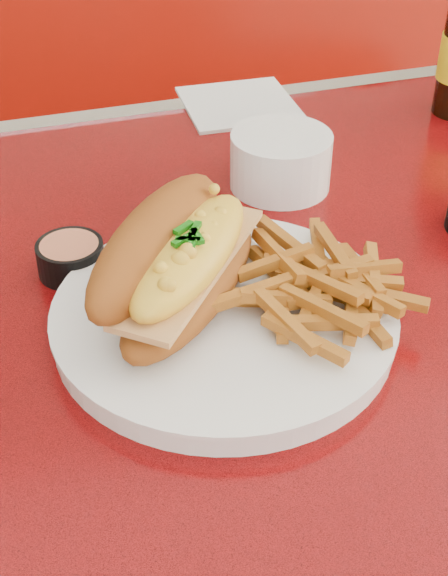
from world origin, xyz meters
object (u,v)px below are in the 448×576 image
object	(u,v)px
dinner_plate	(224,318)
diner_table	(412,402)
gravy_ramekin	(281,159)
booth_bench_far	(196,241)
mac_hoagie	(178,260)
fork	(302,290)
sauce_cup_left	(71,257)

from	to	relation	value
dinner_plate	diner_table	bearing A→B (deg)	5.25
dinner_plate	gravy_ramekin	world-z (taller)	gravy_ramekin
booth_bench_far	gravy_ramekin	bearing A→B (deg)	-97.22
mac_hoagie	gravy_ramekin	distance (m)	0.23
mac_hoagie	gravy_ramekin	xyz separation A→B (m)	(0.15, 0.18, -0.03)
fork	mac_hoagie	bearing A→B (deg)	84.14
diner_table	dinner_plate	size ratio (longest dim) A/B	4.18
mac_hoagie	fork	world-z (taller)	mac_hoagie
gravy_ramekin	sauce_cup_left	world-z (taller)	gravy_ramekin
sauce_cup_left	dinner_plate	bearing A→B (deg)	-47.64
dinner_plate	sauce_cup_left	distance (m)	0.15
booth_bench_far	gravy_ramekin	distance (m)	0.82
diner_table	mac_hoagie	xyz separation A→B (m)	(-0.23, 0.01, 0.22)
sauce_cup_left	diner_table	bearing A→B (deg)	-17.14
mac_hoagie	fork	size ratio (longest dim) A/B	1.47
gravy_ramekin	sauce_cup_left	size ratio (longest dim) A/B	1.41
dinner_plate	mac_hoagie	size ratio (longest dim) A/B	1.36
booth_bench_far	mac_hoagie	size ratio (longest dim) A/B	5.54
gravy_ramekin	booth_bench_far	bearing A→B (deg)	82.78
fork	sauce_cup_left	distance (m)	0.20
dinner_plate	fork	xyz separation A→B (m)	(0.07, 0.00, 0.01)
booth_bench_far	fork	bearing A→B (deg)	-99.30
diner_table	fork	distance (m)	0.23
diner_table	sauce_cup_left	xyz separation A→B (m)	(-0.30, 0.09, 0.18)
dinner_plate	gravy_ramekin	size ratio (longest dim) A/B	2.78
diner_table	booth_bench_far	xyz separation A→B (m)	(0.00, 0.81, -0.32)
mac_hoagie	sauce_cup_left	distance (m)	0.12
diner_table	gravy_ramekin	xyz separation A→B (m)	(-0.08, 0.18, 0.19)
booth_bench_far	gravy_ramekin	world-z (taller)	booth_bench_far
diner_table	dinner_plate	world-z (taller)	dinner_plate
booth_bench_far	sauce_cup_left	world-z (taller)	booth_bench_far
diner_table	mac_hoagie	world-z (taller)	mac_hoagie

